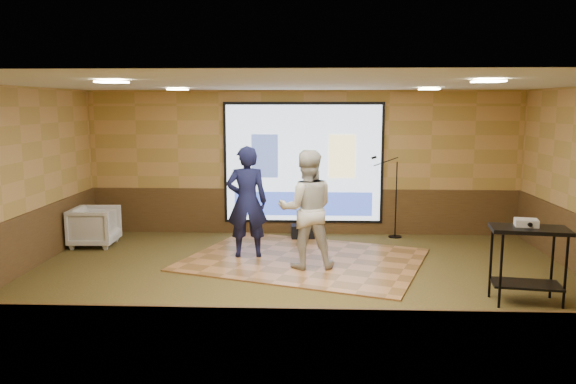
{
  "coord_description": "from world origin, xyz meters",
  "views": [
    {
      "loc": [
        0.17,
        -8.16,
        2.71
      ],
      "look_at": [
        -0.21,
        0.83,
        1.3
      ],
      "focal_mm": 35.0,
      "sensor_mm": 36.0,
      "label": 1
    }
  ],
  "objects_px": {
    "player_right": "(307,209)",
    "banquet_chair": "(95,226)",
    "mic_stand": "(393,214)",
    "dance_floor": "(304,259)",
    "projector_screen": "(303,164)",
    "duffel_bag": "(303,232)",
    "player_left": "(247,202)",
    "av_table": "(528,249)",
    "projector": "(526,223)"
  },
  "relations": [
    {
      "from": "projector_screen",
      "to": "player_left",
      "type": "distance_m",
      "value": 2.19
    },
    {
      "from": "projector",
      "to": "mic_stand",
      "type": "relative_size",
      "value": 0.18
    },
    {
      "from": "player_left",
      "to": "duffel_bag",
      "type": "height_order",
      "value": "player_left"
    },
    {
      "from": "projector_screen",
      "to": "dance_floor",
      "type": "distance_m",
      "value": 2.51
    },
    {
      "from": "player_right",
      "to": "av_table",
      "type": "height_order",
      "value": "player_right"
    },
    {
      "from": "player_left",
      "to": "player_right",
      "type": "bearing_deg",
      "value": 142.55
    },
    {
      "from": "player_left",
      "to": "player_right",
      "type": "height_order",
      "value": "player_left"
    },
    {
      "from": "projector_screen",
      "to": "dance_floor",
      "type": "bearing_deg",
      "value": -88.58
    },
    {
      "from": "player_right",
      "to": "av_table",
      "type": "xyz_separation_m",
      "value": [
        3.03,
        -1.52,
        -0.24
      ]
    },
    {
      "from": "dance_floor",
      "to": "av_table",
      "type": "distance_m",
      "value": 3.75
    },
    {
      "from": "av_table",
      "to": "dance_floor",
      "type": "bearing_deg",
      "value": 146.86
    },
    {
      "from": "projector_screen",
      "to": "projector",
      "type": "bearing_deg",
      "value": -51.93
    },
    {
      "from": "dance_floor",
      "to": "av_table",
      "type": "bearing_deg",
      "value": -33.14
    },
    {
      "from": "dance_floor",
      "to": "banquet_chair",
      "type": "xyz_separation_m",
      "value": [
        -4.05,
        0.85,
        0.37
      ]
    },
    {
      "from": "projector",
      "to": "duffel_bag",
      "type": "xyz_separation_m",
      "value": [
        -3.11,
        3.5,
        -0.96
      ]
    },
    {
      "from": "projector_screen",
      "to": "player_right",
      "type": "bearing_deg",
      "value": -87.85
    },
    {
      "from": "player_right",
      "to": "projector_screen",
      "type": "bearing_deg",
      "value": -93.16
    },
    {
      "from": "av_table",
      "to": "mic_stand",
      "type": "bearing_deg",
      "value": 108.56
    },
    {
      "from": "projector_screen",
      "to": "duffel_bag",
      "type": "bearing_deg",
      "value": -89.53
    },
    {
      "from": "player_left",
      "to": "dance_floor",
      "type": "bearing_deg",
      "value": 165.72
    },
    {
      "from": "av_table",
      "to": "player_right",
      "type": "bearing_deg",
      "value": 153.42
    },
    {
      "from": "projector_screen",
      "to": "player_right",
      "type": "xyz_separation_m",
      "value": [
        0.1,
        -2.54,
        -0.47
      ]
    },
    {
      "from": "player_left",
      "to": "banquet_chair",
      "type": "bearing_deg",
      "value": -20.45
    },
    {
      "from": "player_right",
      "to": "av_table",
      "type": "bearing_deg",
      "value": 148.11
    },
    {
      "from": "dance_floor",
      "to": "duffel_bag",
      "type": "relative_size",
      "value": 8.34
    },
    {
      "from": "player_right",
      "to": "dance_floor",
      "type": "bearing_deg",
      "value": -90.13
    },
    {
      "from": "dance_floor",
      "to": "mic_stand",
      "type": "height_order",
      "value": "mic_stand"
    },
    {
      "from": "player_right",
      "to": "mic_stand",
      "type": "xyz_separation_m",
      "value": [
        1.75,
        2.3,
        -0.51
      ]
    },
    {
      "from": "dance_floor",
      "to": "duffel_bag",
      "type": "height_order",
      "value": "duffel_bag"
    },
    {
      "from": "player_right",
      "to": "duffel_bag",
      "type": "height_order",
      "value": "player_right"
    },
    {
      "from": "av_table",
      "to": "projector",
      "type": "height_order",
      "value": "projector"
    },
    {
      "from": "dance_floor",
      "to": "banquet_chair",
      "type": "distance_m",
      "value": 4.16
    },
    {
      "from": "dance_floor",
      "to": "projector",
      "type": "distance_m",
      "value": 3.78
    },
    {
      "from": "av_table",
      "to": "duffel_bag",
      "type": "relative_size",
      "value": 2.26
    },
    {
      "from": "av_table",
      "to": "banquet_chair",
      "type": "distance_m",
      "value": 7.69
    },
    {
      "from": "player_right",
      "to": "mic_stand",
      "type": "relative_size",
      "value": 1.16
    },
    {
      "from": "player_left",
      "to": "av_table",
      "type": "height_order",
      "value": "player_left"
    },
    {
      "from": "player_right",
      "to": "banquet_chair",
      "type": "distance_m",
      "value": 4.35
    },
    {
      "from": "projector_screen",
      "to": "mic_stand",
      "type": "bearing_deg",
      "value": -7.15
    },
    {
      "from": "duffel_bag",
      "to": "dance_floor",
      "type": "bearing_deg",
      "value": -88.3
    },
    {
      "from": "dance_floor",
      "to": "player_left",
      "type": "xyz_separation_m",
      "value": [
        -1.01,
        0.13,
        1.0
      ]
    },
    {
      "from": "duffel_bag",
      "to": "player_right",
      "type": "bearing_deg",
      "value": -87.47
    },
    {
      "from": "player_left",
      "to": "duffel_bag",
      "type": "xyz_separation_m",
      "value": [
        0.97,
        1.44,
        -0.87
      ]
    },
    {
      "from": "dance_floor",
      "to": "mic_stand",
      "type": "bearing_deg",
      "value": 45.29
    },
    {
      "from": "mic_stand",
      "to": "banquet_chair",
      "type": "relative_size",
      "value": 2.01
    },
    {
      "from": "dance_floor",
      "to": "banquet_chair",
      "type": "bearing_deg",
      "value": 168.14
    },
    {
      "from": "mic_stand",
      "to": "duffel_bag",
      "type": "distance_m",
      "value": 1.89
    },
    {
      "from": "projector_screen",
      "to": "banquet_chair",
      "type": "xyz_separation_m",
      "value": [
        -4.0,
        -1.19,
        -1.09
      ]
    },
    {
      "from": "duffel_bag",
      "to": "projector",
      "type": "bearing_deg",
      "value": -48.38
    },
    {
      "from": "projector",
      "to": "duffel_bag",
      "type": "distance_m",
      "value": 4.77
    }
  ]
}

